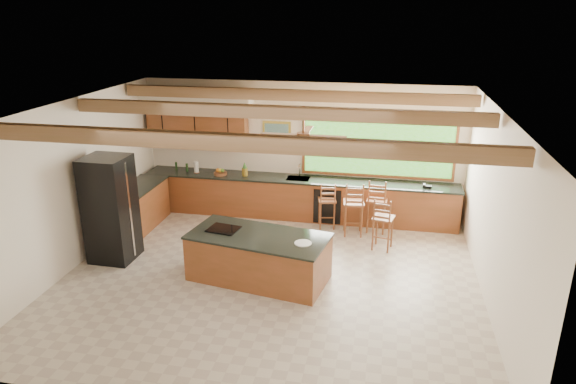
# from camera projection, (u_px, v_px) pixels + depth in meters

# --- Properties ---
(ground) EXTENTS (7.20, 7.20, 0.00)m
(ground) POSITION_uv_depth(u_px,v_px,m) (269.00, 278.00, 9.03)
(ground) COLOR beige
(ground) RESTS_ON ground
(room_shell) EXTENTS (7.27, 6.54, 3.02)m
(room_shell) POSITION_uv_depth(u_px,v_px,m) (267.00, 147.00, 8.92)
(room_shell) COLOR white
(room_shell) RESTS_ON ground
(counter_run) EXTENTS (7.12, 3.10, 1.24)m
(counter_run) POSITION_uv_depth(u_px,v_px,m) (259.00, 201.00, 11.35)
(counter_run) COLOR brown
(counter_run) RESTS_ON ground
(island) EXTENTS (2.54, 1.51, 0.85)m
(island) POSITION_uv_depth(u_px,v_px,m) (259.00, 257.00, 8.91)
(island) COLOR brown
(island) RESTS_ON ground
(refrigerator) EXTENTS (0.79, 0.77, 1.99)m
(refrigerator) POSITION_uv_depth(u_px,v_px,m) (111.00, 209.00, 9.46)
(refrigerator) COLOR black
(refrigerator) RESTS_ON ground
(bar_stool_a) EXTENTS (0.47, 0.47, 1.17)m
(bar_stool_a) POSITION_uv_depth(u_px,v_px,m) (353.00, 204.00, 10.52)
(bar_stool_a) COLOR brown
(bar_stool_a) RESTS_ON ground
(bar_stool_b) EXTENTS (0.44, 0.44, 1.04)m
(bar_stool_b) POSITION_uv_depth(u_px,v_px,m) (327.00, 201.00, 10.91)
(bar_stool_b) COLOR brown
(bar_stool_b) RESTS_ON ground
(bar_stool_c) EXTENTS (0.44, 0.44, 1.18)m
(bar_stool_c) POSITION_uv_depth(u_px,v_px,m) (377.00, 201.00, 10.69)
(bar_stool_c) COLOR brown
(bar_stool_c) RESTS_ON ground
(bar_stool_d) EXTENTS (0.46, 0.46, 1.08)m
(bar_stool_d) POSITION_uv_depth(u_px,v_px,m) (383.00, 220.00, 9.90)
(bar_stool_d) COLOR brown
(bar_stool_d) RESTS_ON ground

